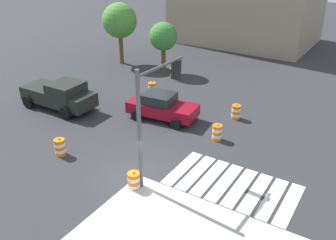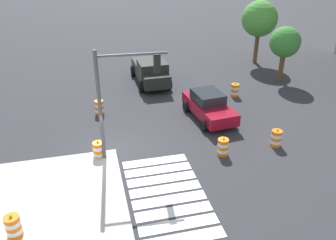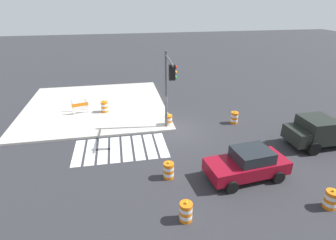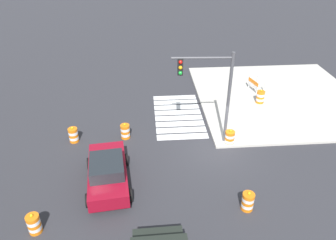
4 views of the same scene
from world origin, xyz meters
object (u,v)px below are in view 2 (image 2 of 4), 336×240
Objects in this scene: traffic_barrel_crosswalk_end at (99,107)px; traffic_barrel_near_corner at (99,150)px; traffic_barrel_median_near at (223,147)px; traffic_barrel_far_curb at (235,90)px; traffic_barrel_on_sidewalk at (13,226)px; street_tree_streetside_mid at (285,43)px; traffic_barrel_median_far at (276,138)px; traffic_light_pole at (123,86)px; street_tree_streetside_near at (260,19)px; sports_car at (209,106)px; pickup_truck at (151,72)px.

traffic_barrel_near_corner is at bearing -4.52° from traffic_barrel_crosswalk_end.
traffic_barrel_median_near is (1.18, 6.17, 0.00)m from traffic_barrel_near_corner.
traffic_barrel_near_corner is 1.00× the size of traffic_barrel_far_curb.
traffic_barrel_crosswalk_end is at bearing 158.81° from traffic_barrel_on_sidewalk.
traffic_barrel_crosswalk_end is 0.24× the size of street_tree_streetside_mid.
street_tree_streetside_mid is (-7.56, 14.31, 2.53)m from traffic_barrel_near_corner.
traffic_barrel_on_sidewalk is (3.70, -12.65, 0.15)m from traffic_barrel_median_far.
traffic_light_pole is (-0.92, -4.77, 3.46)m from traffic_barrel_median_near.
traffic_barrel_near_corner is at bearing 144.33° from traffic_barrel_on_sidewalk.
traffic_barrel_crosswalk_end is at bearing -63.42° from street_tree_streetside_near.
sports_car reaches higher than traffic_barrel_on_sidewalk.
traffic_barrel_on_sidewalk is at bearing -46.69° from street_tree_streetside_near.
sports_car reaches higher than traffic_barrel_median_near.
pickup_truck is 1.24× the size of street_tree_streetside_mid.
traffic_barrel_on_sidewalk is at bearing -21.19° from traffic_barrel_crosswalk_end.
traffic_barrel_on_sidewalk is at bearing -35.67° from traffic_barrel_near_corner.
traffic_barrel_near_corner is 16.38m from street_tree_streetside_mid.
street_tree_streetside_mid reaches higher than traffic_barrel_crosswalk_end.
traffic_barrel_crosswalk_end is 0.19× the size of street_tree_streetside_near.
traffic_light_pole reaches higher than pickup_truck.
pickup_truck is at bearing 150.42° from traffic_barrel_on_sidewalk.
traffic_barrel_crosswalk_end is 9.37m from traffic_barrel_far_curb.
traffic_barrel_median_far is at bearing 84.44° from traffic_light_pole.
traffic_barrel_near_corner is 0.19× the size of traffic_light_pole.
street_tree_streetside_mid reaches higher than traffic_barrel_median_far.
traffic_barrel_near_corner is 9.31m from traffic_barrel_median_far.
traffic_barrel_median_far is 8.61m from traffic_light_pole.
sports_car is 4.38× the size of traffic_barrel_median_far.
traffic_barrel_median_far is at bearing 83.64° from traffic_barrel_near_corner.
traffic_light_pole reaches higher than traffic_barrel_median_far.
traffic_barrel_on_sidewalk is (3.54, -9.57, 0.15)m from traffic_barrel_median_near.
pickup_truck is (-6.35, -2.31, 0.16)m from sports_car.
sports_car is 12.81m from traffic_barrel_on_sidewalk.
traffic_light_pole is at bearing -46.55° from street_tree_streetside_near.
traffic_barrel_near_corner is 1.00× the size of traffic_barrel_median_far.
street_tree_streetside_mid reaches higher than pickup_truck.
traffic_barrel_crosswalk_end is 8.50m from traffic_barrel_median_near.
traffic_barrel_on_sidewalk is at bearing -73.71° from traffic_barrel_median_far.
street_tree_streetside_near is at bearing 133.45° from traffic_light_pole.
traffic_barrel_median_near is at bearing 110.33° from traffic_barrel_on_sidewalk.
street_tree_streetside_near is at bearing 148.07° from traffic_barrel_median_near.
traffic_barrel_near_corner is 1.00× the size of traffic_barrel_on_sidewalk.
traffic_barrel_far_curb is at bearing -66.95° from street_tree_streetside_mid.
traffic_light_pole is (-0.76, -7.85, 3.46)m from traffic_barrel_median_far.
traffic_barrel_on_sidewalk reaches higher than traffic_barrel_near_corner.
traffic_barrel_on_sidewalk reaches higher than traffic_barrel_far_curb.
traffic_barrel_near_corner is (2.93, -6.87, -0.36)m from sports_car.
sports_car reaches higher than traffic_barrel_median_far.
traffic_barrel_far_curb is at bearing 128.20° from traffic_barrel_on_sidewalk.
traffic_barrel_near_corner and traffic_barrel_median_far have the same top height.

